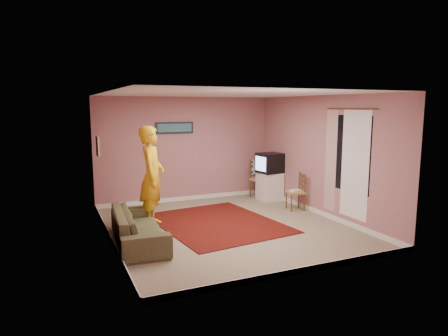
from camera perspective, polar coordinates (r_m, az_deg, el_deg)
name	(u,v)px	position (r m, az deg, el deg)	size (l,w,h in m)	color
ground	(227,227)	(8.01, 0.41, -8.38)	(5.00, 5.00, 0.00)	gray
wall_back	(186,149)	(10.05, -5.43, 2.66)	(4.50, 0.02, 2.60)	#A0696E
wall_front	(301,185)	(5.58, 11.00, -2.38)	(4.50, 0.02, 2.60)	#A0696E
wall_left	(107,169)	(7.12, -16.33, -0.17)	(0.02, 5.00, 2.60)	#A0696E
wall_right	(322,156)	(8.89, 13.79, 1.65)	(0.02, 5.00, 2.60)	#A0696E
ceiling	(227,94)	(7.66, 0.43, 10.54)	(4.50, 5.00, 0.02)	silver
baseboard_back	(187,198)	(10.25, -5.31, -4.31)	(4.50, 0.02, 0.10)	white
baseboard_front	(298,271)	(5.95, 10.58, -14.26)	(4.50, 0.02, 0.10)	white
baseboard_left	(111,239)	(7.41, -15.83, -9.75)	(0.02, 5.00, 0.10)	white
baseboard_right	(319,212)	(9.11, 13.45, -6.18)	(0.02, 5.00, 0.10)	white
window	(350,154)	(8.17, 17.62, 1.95)	(0.01, 1.10, 1.50)	black
curtain_sheer	(355,165)	(8.08, 18.18, 0.41)	(0.01, 0.75, 2.10)	white
curtain_floral	(331,161)	(8.60, 15.00, 1.03)	(0.01, 0.35, 2.10)	beige
curtain_rod	(351,109)	(8.09, 17.67, 8.06)	(0.02, 0.02, 1.40)	brown
picture_back	(175,128)	(9.88, -7.07, 5.73)	(0.95, 0.04, 0.28)	#131936
picture_left	(98,146)	(8.67, -17.58, 2.98)	(0.04, 0.38, 0.42)	beige
area_rug	(217,223)	(8.24, -1.01, -7.84)	(2.23, 2.79, 0.01)	#320508
tv_cabinet	(270,186)	(10.25, 6.54, -2.61)	(0.55, 0.50, 0.70)	white
crt_tv	(270,163)	(10.14, 6.58, 0.72)	(0.64, 0.59, 0.50)	black
chair_a	(260,175)	(10.48, 5.23, -0.97)	(0.54, 0.52, 0.53)	tan
dvd_player	(260,177)	(10.49, 5.23, -1.33)	(0.35, 0.25, 0.06)	silver
blue_throw	(258,167)	(10.59, 4.84, 0.18)	(0.36, 0.04, 0.38)	#98CAF9
chair_b	(296,188)	(9.32, 10.19, -2.77)	(0.44, 0.45, 0.46)	tan
game_console	(296,190)	(9.34, 10.18, -3.15)	(0.21, 0.15, 0.04)	white
sofa	(139,227)	(7.17, -12.12, -8.21)	(2.00, 0.78, 0.59)	brown
person	(152,177)	(7.98, -10.25, -1.22)	(0.73, 0.48, 2.00)	yellow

